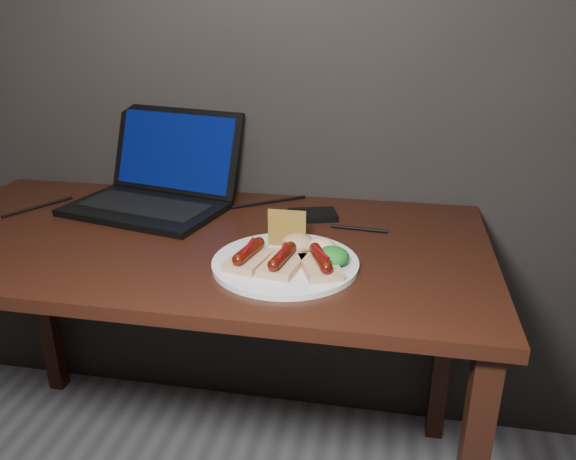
% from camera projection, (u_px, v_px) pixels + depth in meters
% --- Properties ---
extents(desk, '(1.40, 0.70, 0.75)m').
position_uv_depth(desk, '(193.00, 270.00, 1.37)').
color(desk, '#36170D').
rests_on(desk, ground).
extents(laptop, '(0.47, 0.41, 0.25)m').
position_uv_depth(laptop, '(156.00, 186.00, 1.53)').
color(laptop, black).
rests_on(laptop, desk).
extents(hard_drive, '(0.14, 0.11, 0.02)m').
position_uv_depth(hard_drive, '(312.00, 215.00, 1.45)').
color(hard_drive, black).
rests_on(hard_drive, desk).
extents(desk_cables, '(0.99, 0.35, 0.01)m').
position_uv_depth(desk_cables, '(200.00, 213.00, 1.48)').
color(desk_cables, black).
rests_on(desk_cables, desk).
extents(plate, '(0.40, 0.40, 0.01)m').
position_uv_depth(plate, '(285.00, 263.00, 1.19)').
color(plate, silver).
rests_on(plate, desk).
extents(bread_sausage_left, '(0.09, 0.13, 0.04)m').
position_uv_depth(bread_sausage_left, '(249.00, 256.00, 1.17)').
color(bread_sausage_left, '#DDB682').
rests_on(bread_sausage_left, plate).
extents(bread_sausage_center, '(0.09, 0.13, 0.04)m').
position_uv_depth(bread_sausage_center, '(282.00, 261.00, 1.15)').
color(bread_sausage_center, '#DDB682').
rests_on(bread_sausage_center, plate).
extents(bread_sausage_right, '(0.11, 0.13, 0.04)m').
position_uv_depth(bread_sausage_right, '(320.00, 263.00, 1.14)').
color(bread_sausage_right, '#DDB682').
rests_on(bread_sausage_right, plate).
extents(crispbread, '(0.09, 0.01, 0.08)m').
position_uv_depth(crispbread, '(287.00, 228.00, 1.24)').
color(crispbread, '#AC822F').
rests_on(crispbread, plate).
extents(salad_greens, '(0.07, 0.07, 0.04)m').
position_uv_depth(salad_greens, '(332.00, 256.00, 1.16)').
color(salad_greens, '#125A18').
rests_on(salad_greens, plate).
extents(salsa_mound, '(0.07, 0.07, 0.04)m').
position_uv_depth(salsa_mound, '(298.00, 243.00, 1.22)').
color(salsa_mound, maroon).
rests_on(salsa_mound, plate).
extents(coleslaw_mound, '(0.06, 0.06, 0.04)m').
position_uv_depth(coleslaw_mound, '(321.00, 246.00, 1.21)').
color(coleslaw_mound, silver).
rests_on(coleslaw_mound, plate).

